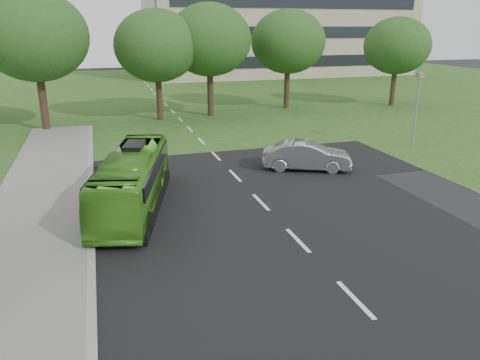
{
  "coord_description": "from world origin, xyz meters",
  "views": [
    {
      "loc": [
        -6.45,
        -11.99,
        7.33
      ],
      "look_at": [
        -1.37,
        4.64,
        1.6
      ],
      "focal_mm": 35.0,
      "sensor_mm": 36.0,
      "label": 1
    }
  ],
  "objects": [
    {
      "name": "ground",
      "position": [
        0.0,
        0.0,
        0.0
      ],
      "size": [
        160.0,
        160.0,
        0.0
      ],
      "primitive_type": "plane",
      "color": "black",
      "rests_on": "ground"
    },
    {
      "name": "street_surfaces",
      "position": [
        -0.38,
        22.75,
        0.03
      ],
      "size": [
        120.0,
        120.0,
        0.15
      ],
      "color": "black",
      "rests_on": "ground"
    },
    {
      "name": "tree_park_a",
      "position": [
        -10.2,
        24.72,
        6.66
      ],
      "size": [
        7.39,
        7.39,
        9.81
      ],
      "color": "black",
      "rests_on": "ground"
    },
    {
      "name": "tree_park_b",
      "position": [
        -1.58,
        26.41,
        5.86
      ],
      "size": [
        6.63,
        6.63,
        8.69
      ],
      "color": "black",
      "rests_on": "ground"
    },
    {
      "name": "tree_park_c",
      "position": [
        2.84,
        27.05,
        6.25
      ],
      "size": [
        6.94,
        6.94,
        9.22
      ],
      "color": "black",
      "rests_on": "ground"
    },
    {
      "name": "tree_park_d",
      "position": [
        10.56,
        28.79,
        6.0
      ],
      "size": [
        6.7,
        6.7,
        8.86
      ],
      "color": "black",
      "rests_on": "ground"
    },
    {
      "name": "tree_park_e",
      "position": [
        20.88,
        27.14,
        5.58
      ],
      "size": [
        6.16,
        6.16,
        8.22
      ],
      "color": "black",
      "rests_on": "ground"
    },
    {
      "name": "bus",
      "position": [
        -5.32,
        7.08,
        1.2
      ],
      "size": [
        4.14,
        8.87,
        2.41
      ],
      "primitive_type": "imported",
      "rotation": [
        0.0,
        0.0,
        -0.26
      ],
      "color": "#469622",
      "rests_on": "ground"
    },
    {
      "name": "sedan",
      "position": [
        4.0,
        10.0,
        0.77
      ],
      "size": [
        4.91,
        3.33,
        1.53
      ],
      "primitive_type": "imported",
      "rotation": [
        0.0,
        0.0,
        1.16
      ],
      "color": "#A7A6AB",
      "rests_on": "ground"
    },
    {
      "name": "camera_pole",
      "position": [
        12.49,
        12.5,
        3.01
      ],
      "size": [
        0.39,
        0.34,
        4.67
      ],
      "rotation": [
        0.0,
        0.0,
        0.03
      ],
      "color": "gray",
      "rests_on": "ground"
    }
  ]
}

